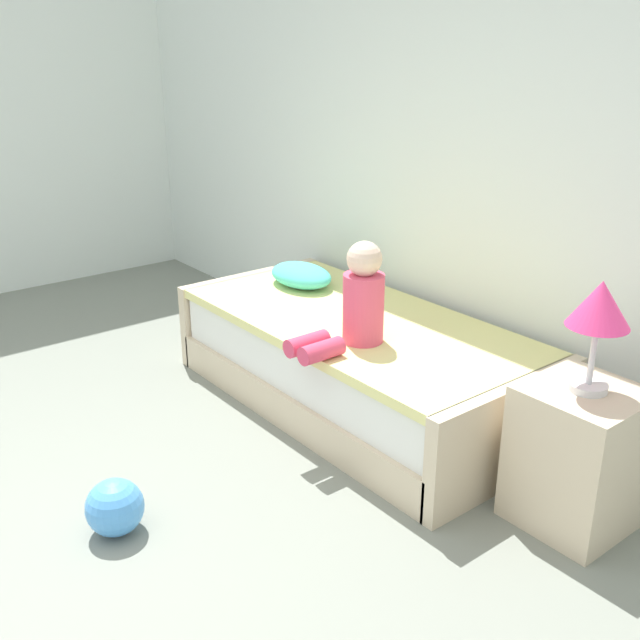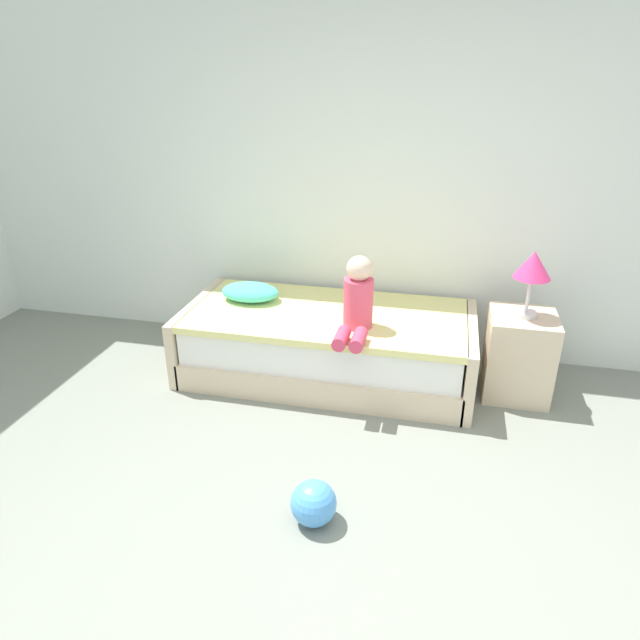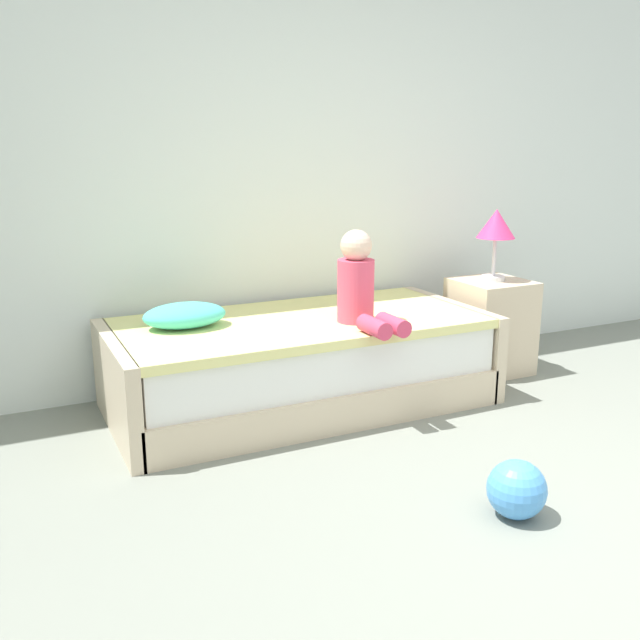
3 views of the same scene
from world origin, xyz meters
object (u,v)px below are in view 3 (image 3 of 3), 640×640
(pillow, at_px, (185,315))
(toy_ball, at_px, (517,489))
(nightstand, at_px, (490,326))
(child_figure, at_px, (360,286))
(table_lamp, at_px, (496,227))
(bed, at_px, (301,362))

(pillow, xyz_separation_m, toy_ball, (0.88, -1.61, -0.45))
(nightstand, distance_m, child_figure, 1.20)
(pillow, bearing_deg, table_lamp, -2.38)
(nightstand, bearing_deg, bed, -179.23)
(table_lamp, relative_size, child_figure, 0.88)
(table_lamp, relative_size, pillow, 1.02)
(pillow, bearing_deg, bed, -9.10)
(bed, xyz_separation_m, toy_ball, (0.26, -1.51, -0.13))
(child_figure, xyz_separation_m, pillow, (-0.87, 0.33, -0.14))
(table_lamp, height_order, pillow, table_lamp)
(child_figure, relative_size, toy_ball, 2.16)
(child_figure, distance_m, pillow, 0.94)
(bed, height_order, table_lamp, table_lamp)
(pillow, distance_m, toy_ball, 1.89)
(bed, bearing_deg, toy_ball, -80.40)
(bed, relative_size, pillow, 4.80)
(bed, height_order, nightstand, nightstand)
(table_lamp, height_order, toy_ball, table_lamp)
(child_figure, bearing_deg, pillow, 159.38)
(nightstand, xyz_separation_m, child_figure, (-1.10, -0.25, 0.40))
(child_figure, relative_size, pillow, 1.16)
(bed, xyz_separation_m, table_lamp, (1.35, 0.02, 0.69))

